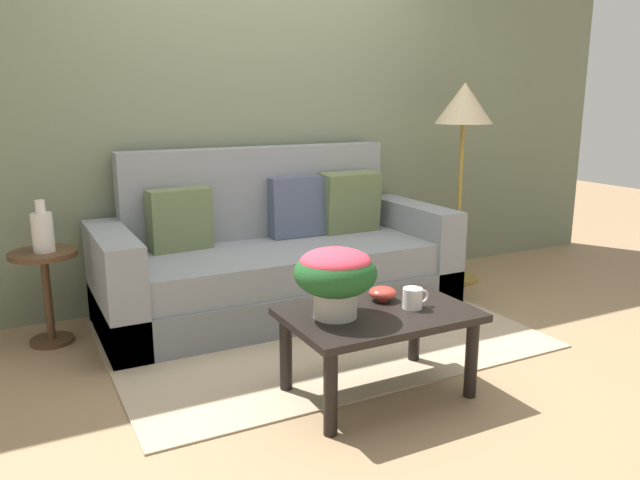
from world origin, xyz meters
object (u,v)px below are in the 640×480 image
Objects in this scene: side_table at (46,280)px; snack_bowl at (383,293)px; coffee_table at (378,325)px; couch at (277,261)px; coffee_mug at (413,298)px; floor_lamp at (464,117)px; potted_plant at (335,274)px; table_vase at (43,231)px.

side_table is 1.90m from snack_bowl.
couch is at bearing 87.25° from coffee_table.
couch is at bearing 91.66° from snack_bowl.
coffee_table is 0.20m from coffee_mug.
floor_lamp reaches higher than coffee_mug.
coffee_table is at bearing -129.03° from snack_bowl.
coffee_mug is 0.17m from snack_bowl.
coffee_table is at bearing -139.77° from floor_lamp.
side_table is at bearing 138.33° from snack_bowl.
potted_plant is 2.70× the size of coffee_mug.
snack_bowl is at bearing -88.34° from couch.
side_table reaches higher than coffee_mug.
potted_plant reaches higher than snack_bowl.
couch is 1.41m from table_vase.
coffee_table is 1.92m from table_vase.
coffee_mug is (0.16, -0.04, 0.12)m from coffee_table.
coffee_table is 1.91m from side_table.
potted_plant is 2.73× the size of snack_bowl.
side_table is at bearing 177.40° from couch.
coffee_table is at bearing -7.48° from potted_plant.
coffee_table is 6.35× the size of snack_bowl.
coffee_table is 0.59× the size of floor_lamp.
couch reaches higher than snack_bowl.
couch is at bearing 94.20° from coffee_mug.
couch reaches higher than potted_plant.
coffee_table is at bearing 166.85° from coffee_mug.
coffee_mug is 0.48× the size of table_vase.
floor_lamp is at bearing 35.97° from potted_plant.
coffee_mug is at bearing -67.83° from snack_bowl.
coffee_mug is at bearing -13.15° from coffee_table.
potted_plant is (-0.28, -1.29, 0.29)m from couch.
table_vase is at bearing 138.50° from snack_bowl.
couch is 2.62× the size of coffee_table.
couch is 1.54× the size of floor_lamp.
coffee_mug is at bearing -43.65° from table_vase.
floor_lamp is at bearing -1.54° from table_vase.
floor_lamp is (1.46, -0.03, 0.91)m from couch.
floor_lamp is at bearing 39.32° from snack_bowl.
coffee_mug is at bearing -135.73° from floor_lamp.
floor_lamp is 10.82× the size of snack_bowl.
table_vase reaches higher than coffee_mug.
coffee_mug is 1.01× the size of snack_bowl.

